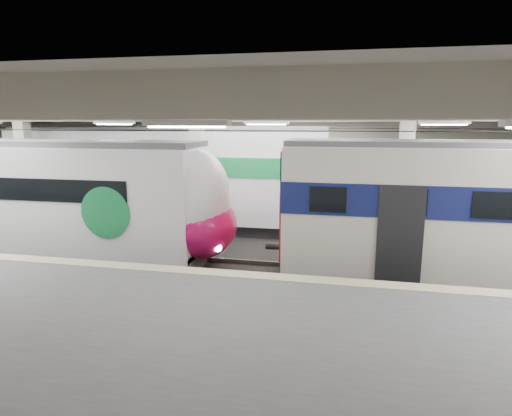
# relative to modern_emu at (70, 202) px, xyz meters

# --- Properties ---
(station_hall) EXTENTS (36.00, 24.00, 5.75)m
(station_hall) POSITION_rel_modern_emu_xyz_m (6.81, -1.74, 1.11)
(station_hall) COLOR black
(station_hall) RESTS_ON ground
(modern_emu) EXTENTS (13.39, 2.77, 4.34)m
(modern_emu) POSITION_rel_modern_emu_xyz_m (0.00, 0.00, 0.00)
(modern_emu) COLOR white
(modern_emu) RESTS_ON ground
(far_train) EXTENTS (15.08, 3.22, 4.76)m
(far_train) POSITION_rel_modern_emu_xyz_m (1.41, 5.50, 0.32)
(far_train) COLOR white
(far_train) RESTS_ON ground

